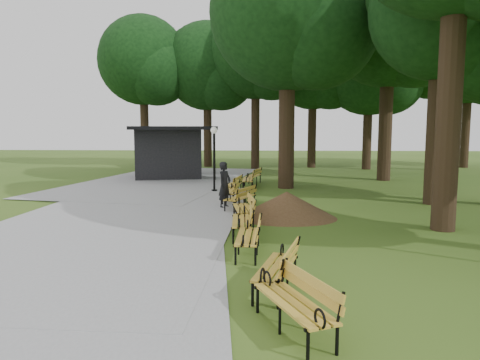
{
  "coord_description": "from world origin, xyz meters",
  "views": [
    {
      "loc": [
        0.81,
        -11.19,
        3.0
      ],
      "look_at": [
        0.0,
        5.17,
        1.1
      ],
      "focal_mm": 33.22,
      "sensor_mm": 36.0,
      "label": 1
    }
  ],
  "objects_px": {
    "bench_7": "(232,185)",
    "lawn_tree_4": "(389,20)",
    "bench_4": "(243,209)",
    "lawn_tree_1": "(440,11)",
    "kiosk": "(168,152)",
    "bench_2": "(248,237)",
    "bench_1": "(276,268)",
    "person": "(225,185)",
    "lawn_tree_2": "(288,12)",
    "lamp_post": "(214,145)",
    "dirt_mound": "(287,205)",
    "bench_5": "(240,198)",
    "bench_8": "(248,180)",
    "bench_0": "(293,303)",
    "bench_3": "(242,221)",
    "bench_6": "(231,191)",
    "bench_9": "(253,176)"
  },
  "relations": [
    {
      "from": "lamp_post",
      "to": "bench_8",
      "type": "distance_m",
      "value": 2.68
    },
    {
      "from": "bench_0",
      "to": "lawn_tree_2",
      "type": "bearing_deg",
      "value": 153.44
    },
    {
      "from": "lawn_tree_2",
      "to": "bench_6",
      "type": "bearing_deg",
      "value": -119.36
    },
    {
      "from": "bench_0",
      "to": "bench_9",
      "type": "height_order",
      "value": "same"
    },
    {
      "from": "bench_7",
      "to": "lawn_tree_4",
      "type": "xyz_separation_m",
      "value": [
        8.45,
        6.16,
        8.61
      ]
    },
    {
      "from": "kiosk",
      "to": "bench_0",
      "type": "relative_size",
      "value": 2.63
    },
    {
      "from": "person",
      "to": "bench_4",
      "type": "distance_m",
      "value": 2.71
    },
    {
      "from": "bench_1",
      "to": "person",
      "type": "bearing_deg",
      "value": -154.96
    },
    {
      "from": "bench_3",
      "to": "bench_7",
      "type": "height_order",
      "value": "same"
    },
    {
      "from": "lamp_post",
      "to": "lawn_tree_2",
      "type": "distance_m",
      "value": 7.45
    },
    {
      "from": "bench_1",
      "to": "lawn_tree_4",
      "type": "distance_m",
      "value": 21.24
    },
    {
      "from": "lamp_post",
      "to": "dirt_mound",
      "type": "bearing_deg",
      "value": -63.09
    },
    {
      "from": "person",
      "to": "bench_3",
      "type": "height_order",
      "value": "person"
    },
    {
      "from": "dirt_mound",
      "to": "bench_0",
      "type": "distance_m",
      "value": 8.51
    },
    {
      "from": "bench_9",
      "to": "lawn_tree_2",
      "type": "xyz_separation_m",
      "value": [
        1.71,
        -1.51,
        8.2
      ]
    },
    {
      "from": "lawn_tree_2",
      "to": "bench_4",
      "type": "bearing_deg",
      "value": -102.29
    },
    {
      "from": "bench_2",
      "to": "bench_8",
      "type": "relative_size",
      "value": 1.0
    },
    {
      "from": "bench_3",
      "to": "lamp_post",
      "type": "bearing_deg",
      "value": -171.66
    },
    {
      "from": "bench_1",
      "to": "bench_5",
      "type": "distance_m",
      "value": 8.44
    },
    {
      "from": "bench_1",
      "to": "lawn_tree_2",
      "type": "relative_size",
      "value": 0.15
    },
    {
      "from": "bench_4",
      "to": "lawn_tree_1",
      "type": "relative_size",
      "value": 0.19
    },
    {
      "from": "dirt_mound",
      "to": "bench_4",
      "type": "bearing_deg",
      "value": -152.34
    },
    {
      "from": "lawn_tree_2",
      "to": "person",
      "type": "bearing_deg",
      "value": -114.37
    },
    {
      "from": "bench_2",
      "to": "bench_5",
      "type": "relative_size",
      "value": 1.0
    },
    {
      "from": "dirt_mound",
      "to": "bench_9",
      "type": "relative_size",
      "value": 1.49
    },
    {
      "from": "bench_0",
      "to": "bench_9",
      "type": "relative_size",
      "value": 1.0
    },
    {
      "from": "bench_8",
      "to": "lawn_tree_2",
      "type": "distance_m",
      "value": 8.42
    },
    {
      "from": "dirt_mound",
      "to": "bench_9",
      "type": "height_order",
      "value": "dirt_mound"
    },
    {
      "from": "lamp_post",
      "to": "bench_9",
      "type": "relative_size",
      "value": 1.62
    },
    {
      "from": "kiosk",
      "to": "bench_8",
      "type": "relative_size",
      "value": 2.63
    },
    {
      "from": "bench_2",
      "to": "bench_3",
      "type": "bearing_deg",
      "value": -171.14
    },
    {
      "from": "kiosk",
      "to": "bench_2",
      "type": "xyz_separation_m",
      "value": [
        5.4,
        -16.52,
        -1.13
      ]
    },
    {
      "from": "bench_8",
      "to": "lawn_tree_1",
      "type": "bearing_deg",
      "value": 59.84
    },
    {
      "from": "lamp_post",
      "to": "bench_6",
      "type": "height_order",
      "value": "lamp_post"
    },
    {
      "from": "dirt_mound",
      "to": "lawn_tree_2",
      "type": "height_order",
      "value": "lawn_tree_2"
    },
    {
      "from": "bench_2",
      "to": "bench_3",
      "type": "height_order",
      "value": "same"
    },
    {
      "from": "bench_4",
      "to": "lawn_tree_1",
      "type": "height_order",
      "value": "lawn_tree_1"
    },
    {
      "from": "bench_1",
      "to": "lawn_tree_1",
      "type": "relative_size",
      "value": 0.19
    },
    {
      "from": "dirt_mound",
      "to": "bench_8",
      "type": "distance_m",
      "value": 7.52
    },
    {
      "from": "bench_2",
      "to": "lawn_tree_2",
      "type": "bearing_deg",
      "value": 174.31
    },
    {
      "from": "bench_9",
      "to": "bench_5",
      "type": "bearing_deg",
      "value": 11.36
    },
    {
      "from": "kiosk",
      "to": "lawn_tree_2",
      "type": "distance_m",
      "value": 10.86
    },
    {
      "from": "dirt_mound",
      "to": "lawn_tree_1",
      "type": "distance_m",
      "value": 9.66
    },
    {
      "from": "bench_4",
      "to": "lawn_tree_4",
      "type": "bearing_deg",
      "value": 138.75
    },
    {
      "from": "bench_1",
      "to": "bench_5",
      "type": "xyz_separation_m",
      "value": [
        -1.07,
        8.38,
        0.0
      ]
    },
    {
      "from": "person",
      "to": "bench_9",
      "type": "relative_size",
      "value": 0.93
    },
    {
      "from": "bench_3",
      "to": "bench_6",
      "type": "relative_size",
      "value": 1.0
    },
    {
      "from": "person",
      "to": "bench_0",
      "type": "height_order",
      "value": "person"
    },
    {
      "from": "bench_8",
      "to": "bench_5",
      "type": "bearing_deg",
      "value": -1.23
    },
    {
      "from": "bench_4",
      "to": "lawn_tree_1",
      "type": "distance_m",
      "value": 10.85
    }
  ]
}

